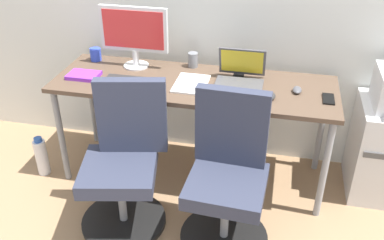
% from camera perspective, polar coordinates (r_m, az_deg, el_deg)
% --- Properties ---
extents(ground_plane, '(5.28, 5.28, 0.00)m').
position_cam_1_polar(ground_plane, '(3.26, 0.19, -6.99)').
color(ground_plane, '#9E7A56').
extents(desk, '(1.88, 0.62, 0.75)m').
position_cam_1_polar(desk, '(2.89, 0.22, 3.85)').
color(desk, brown).
rests_on(desk, ground).
extents(office_chair_left, '(0.54, 0.54, 0.94)m').
position_cam_1_polar(office_chair_left, '(2.66, -8.98, -5.81)').
color(office_chair_left, black).
rests_on(office_chair_left, ground).
extents(office_chair_right, '(0.54, 0.54, 0.94)m').
position_cam_1_polar(office_chair_right, '(2.53, 4.75, -7.70)').
color(office_chair_right, black).
rests_on(office_chair_right, ground).
extents(water_bottle_on_floor, '(0.09, 0.09, 0.31)m').
position_cam_1_polar(water_bottle_on_floor, '(3.36, -19.37, -4.59)').
color(water_bottle_on_floor, white).
rests_on(water_bottle_on_floor, ground).
extents(desktop_monitor, '(0.48, 0.18, 0.43)m').
position_cam_1_polar(desktop_monitor, '(3.04, -7.73, 11.42)').
color(desktop_monitor, silver).
rests_on(desktop_monitor, desk).
extents(open_laptop, '(0.31, 0.29, 0.22)m').
position_cam_1_polar(open_laptop, '(2.84, 6.40, 5.87)').
color(open_laptop, '#4C4C51').
rests_on(open_laptop, desk).
extents(keyboard_by_monitor, '(0.34, 0.12, 0.02)m').
position_cam_1_polar(keyboard_by_monitor, '(2.89, -8.23, 5.21)').
color(keyboard_by_monitor, '#2D2D2D').
rests_on(keyboard_by_monitor, desk).
extents(keyboard_by_laptop, '(0.34, 0.12, 0.02)m').
position_cam_1_polar(keyboard_by_laptop, '(2.61, 5.26, 2.48)').
color(keyboard_by_laptop, '#2D2D2D').
rests_on(keyboard_by_laptop, desk).
extents(mouse_by_monitor, '(0.06, 0.10, 0.03)m').
position_cam_1_polar(mouse_by_monitor, '(2.69, 10.45, 3.16)').
color(mouse_by_monitor, '#2D2D2D').
rests_on(mouse_by_monitor, desk).
extents(mouse_by_laptop, '(0.06, 0.10, 0.03)m').
position_cam_1_polar(mouse_by_laptop, '(2.80, 13.80, 3.88)').
color(mouse_by_laptop, '#515156').
rests_on(mouse_by_laptop, desk).
extents(coffee_mug, '(0.08, 0.08, 0.09)m').
position_cam_1_polar(coffee_mug, '(3.27, -12.69, 8.50)').
color(coffee_mug, blue).
rests_on(coffee_mug, desk).
extents(pen_cup, '(0.07, 0.07, 0.10)m').
position_cam_1_polar(pen_cup, '(3.08, 0.12, 8.00)').
color(pen_cup, slate).
rests_on(pen_cup, desk).
extents(phone_near_laptop, '(0.07, 0.14, 0.01)m').
position_cam_1_polar(phone_near_laptop, '(2.77, 17.69, 2.69)').
color(phone_near_laptop, black).
rests_on(phone_near_laptop, desk).
extents(phone_near_monitor, '(0.07, 0.14, 0.01)m').
position_cam_1_polar(phone_near_monitor, '(3.01, 6.34, 6.28)').
color(phone_near_monitor, black).
rests_on(phone_near_monitor, desk).
extents(notebook, '(0.21, 0.15, 0.03)m').
position_cam_1_polar(notebook, '(3.02, -14.20, 5.78)').
color(notebook, purple).
rests_on(notebook, desk).
extents(paper_pile, '(0.21, 0.30, 0.01)m').
position_cam_1_polar(paper_pile, '(2.83, -0.11, 4.85)').
color(paper_pile, white).
rests_on(paper_pile, desk).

